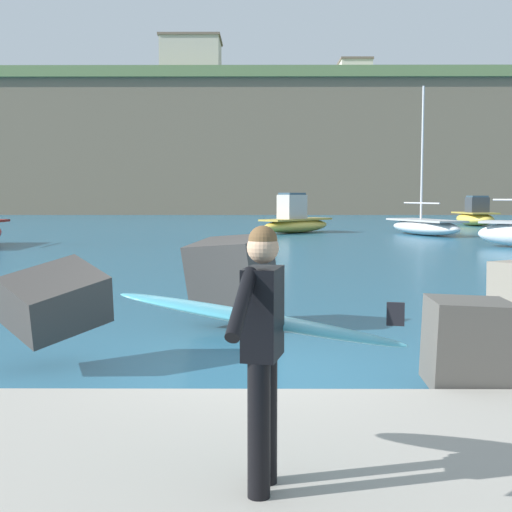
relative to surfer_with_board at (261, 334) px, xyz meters
The scene contains 12 objects.
ground_plane 4.34m from the surfer_with_board, 91.84° to the left, with size 400.00×400.00×0.00m, color #235B7A.
walkway_path 1.17m from the surfer_with_board, 132.13° to the left, with size 48.00×4.40×0.24m, color #9E998E.
breakwater_jetty 5.90m from the surfer_with_board, 91.03° to the left, with size 29.19×6.62×2.02m.
surfer_with_board is the anchor object (origin of this frame).
boat_near_centre 36.25m from the surfer_with_board, 86.75° to the left, with size 4.83×5.16×2.32m.
boat_near_right 48.25m from the surfer_with_board, 71.41° to the left, with size 2.63×4.49×2.15m.
boat_mid_right 35.16m from the surfer_with_board, 75.07° to the left, with size 3.82×6.17×8.12m.
mooring_buoy_middle 36.16m from the surfer_with_board, 89.30° to the left, with size 0.44×0.44×0.44m.
headland_bluff 95.16m from the surfer_with_board, 83.74° to the left, with size 87.90×45.32×15.99m.
station_building_west 99.53m from the surfer_with_board, 82.14° to the left, with size 4.52×5.99×5.16m.
station_building_central 99.38m from the surfer_with_board, 93.56° to the left, with size 7.18×5.01×4.19m.
station_building_east 90.15m from the surfer_with_board, 95.77° to the left, with size 7.78×7.35×6.28m.
Camera 1 is at (0.13, -8.84, 2.22)m, focal length 49.45 mm.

